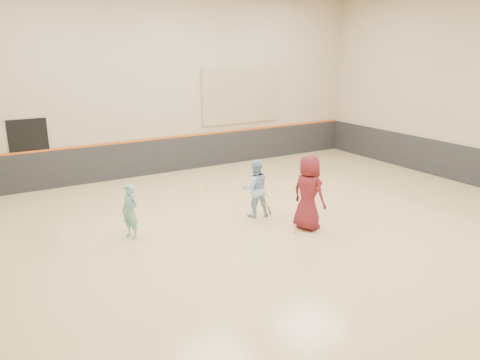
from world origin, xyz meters
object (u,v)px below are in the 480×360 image
spare_racket (198,186)px  girl (130,211)px  instructor (255,188)px  young_man (309,193)px

spare_racket → girl: bearing=-137.5°
instructor → young_man: size_ratio=0.83×
young_man → spare_racket: bearing=-3.4°
girl → instructor: (3.20, -0.26, 0.12)m
instructor → young_man: 1.51m
instructor → girl: bearing=8.7°
instructor → young_man: young_man is taller
young_man → instructor: bearing=11.2°
young_man → spare_racket: size_ratio=2.55×
girl → instructor: bearing=61.2°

